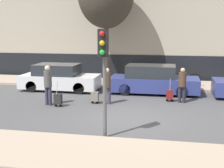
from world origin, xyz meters
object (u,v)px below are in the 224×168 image
object	(u,v)px
parked_car_1	(153,80)
traffic_light	(104,61)
trolley_center	(95,96)
pedestrian_right	(182,83)
parked_bicycle	(185,79)
parked_car_0	(59,78)
pedestrian_center	(107,84)
trolley_left	(58,99)
pedestrian_left	(48,83)
trolley_right	(170,95)

from	to	relation	value
parked_car_1	traffic_light	bearing A→B (deg)	-98.29
parked_car_1	trolley_center	world-z (taller)	parked_car_1
pedestrian_right	parked_bicycle	size ratio (longest dim) A/B	0.90
parked_car_0	pedestrian_center	size ratio (longest dim) A/B	2.60
trolley_left	parked_car_1	bearing A→B (deg)	43.29
parked_car_1	parked_bicycle	distance (m)	2.58
pedestrian_left	parked_bicycle	bearing A→B (deg)	-118.28
pedestrian_left	trolley_right	size ratio (longest dim) A/B	1.63
pedestrian_right	parked_bicycle	distance (m)	3.80
pedestrian_left	traffic_light	bearing A→B (deg)	152.35
pedestrian_center	traffic_light	distance (m)	4.67
pedestrian_left	trolley_center	xyz separation A→B (m)	(1.94, 0.67, -0.68)
parked_car_0	parked_car_1	world-z (taller)	parked_car_1
parked_car_0	pedestrian_right	xyz separation A→B (m)	(6.49, -1.70, 0.24)
parked_car_0	trolley_center	world-z (taller)	parked_car_0
trolley_left	pedestrian_left	bearing A→B (deg)	159.79
parked_car_0	traffic_light	xyz separation A→B (m)	(4.04, -6.96, 1.73)
pedestrian_left	trolley_left	bearing A→B (deg)	179.94
pedestrian_right	trolley_right	xyz separation A→B (m)	(-0.54, 0.11, -0.58)
parked_car_1	pedestrian_right	world-z (taller)	pedestrian_right
traffic_light	trolley_right	bearing A→B (deg)	70.35
pedestrian_right	parked_bicycle	bearing A→B (deg)	97.74
pedestrian_center	pedestrian_right	distance (m)	3.41
parked_car_1	traffic_light	distance (m)	7.36
pedestrian_center	trolley_left	bearing A→B (deg)	-158.81
traffic_light	parked_bicycle	distance (m)	9.61
pedestrian_center	pedestrian_right	bearing A→B (deg)	12.28
trolley_center	traffic_light	bearing A→B (deg)	-72.27
parked_car_1	trolley_center	xyz separation A→B (m)	(-2.42, -2.76, -0.36)
parked_car_0	traffic_light	bearing A→B (deg)	-59.88
parked_car_0	parked_bicycle	world-z (taller)	parked_car_0
traffic_light	parked_car_0	bearing A→B (deg)	120.12
parked_car_1	pedestrian_left	bearing A→B (deg)	-141.81
trolley_left	trolley_center	distance (m)	1.66
trolley_left	parked_car_0	bearing A→B (deg)	109.49
trolley_right	pedestrian_right	bearing A→B (deg)	-11.75
trolley_left	trolley_center	bearing A→B (deg)	31.07
pedestrian_left	trolley_right	xyz separation A→B (m)	(5.24, 1.71, -0.68)
pedestrian_left	trolley_left	size ratio (longest dim) A/B	1.60
trolley_center	parked_bicycle	xyz separation A→B (m)	(4.11, 4.69, 0.17)
trolley_left	parked_bicycle	world-z (taller)	trolley_left
pedestrian_center	trolley_center	distance (m)	0.81
parked_car_0	trolley_right	size ratio (longest dim) A/B	3.91
pedestrian_right	trolley_right	distance (m)	0.80
parked_bicycle	traffic_light	bearing A→B (deg)	-106.80
trolley_left	traffic_light	distance (m)	4.91
parked_car_0	parked_car_1	bearing A→B (deg)	1.42
pedestrian_left	pedestrian_center	xyz separation A→B (m)	(2.49, 0.70, -0.09)
parked_car_0	pedestrian_right	world-z (taller)	pedestrian_right
parked_car_0	traffic_light	world-z (taller)	traffic_light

